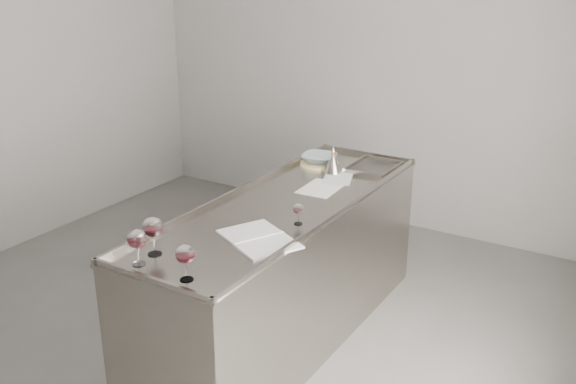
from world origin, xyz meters
The scene contains 12 objects.
room_shell centered at (0.00, 0.00, 1.40)m, with size 4.54×5.04×2.84m.
counter centered at (0.50, 0.30, 0.47)m, with size 0.77×2.42×0.97m.
wine_glass_left centered at (0.31, -0.65, 1.09)m, with size 0.11×0.11×0.21m.
wine_glass_middle centered at (0.32, -0.78, 1.07)m, with size 0.10×0.10×0.19m.
wine_glass_right centered at (0.63, -0.78, 1.07)m, with size 0.09×0.09×0.18m.
wine_glass_small centered at (0.73, 0.07, 1.03)m, with size 0.06×0.06×0.13m.
notebook centered at (0.67, -0.23, 0.95)m, with size 0.53×0.47×0.02m.
loose_paper_top centered at (0.55, 0.66, 0.94)m, with size 0.23×0.33×0.00m, color white.
loose_paper_under centered at (0.56, 0.89, 0.94)m, with size 0.19×0.27×0.00m, color silver.
trivet centered at (0.30, 1.10, 0.95)m, with size 0.28×0.28×0.02m, color beige.
ceramic_bowl centered at (0.30, 1.10, 0.99)m, with size 0.25×0.25×0.06m, color gray.
wine_funnel centered at (0.47, 0.99, 1.00)m, with size 0.13×0.13×0.19m.
Camera 1 is at (2.45, -2.82, 2.37)m, focal length 40.00 mm.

